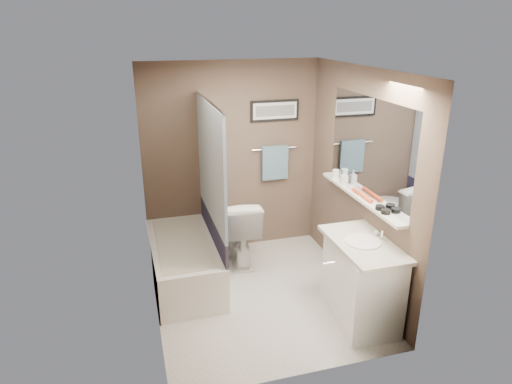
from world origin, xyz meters
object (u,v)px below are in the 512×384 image
object	(u,v)px
vanity	(361,282)
soap_bottle	(344,177)
bathtub	(184,262)
candle_bowl_near	(386,212)
hair_brush_back	(359,193)
toilet	(238,229)
hair_brush_front	(366,198)
glass_jar	(336,174)
candle_bowl_far	(380,208)

from	to	relation	value
vanity	soap_bottle	world-z (taller)	soap_bottle
bathtub	candle_bowl_near	world-z (taller)	candle_bowl_near
hair_brush_back	toilet	bearing A→B (deg)	137.96
hair_brush_front	glass_jar	distance (m)	0.72
bathtub	glass_jar	size ratio (longest dim) A/B	15.00
hair_brush_back	soap_bottle	bearing A→B (deg)	90.00
vanity	hair_brush_back	distance (m)	0.92
hair_brush_front	candle_bowl_near	bearing A→B (deg)	-90.00
hair_brush_back	soap_bottle	size ratio (longest dim) A/B	1.48
hair_brush_front	glass_jar	world-z (taller)	glass_jar
hair_brush_front	glass_jar	xyz separation A→B (m)	(0.00, 0.72, 0.03)
candle_bowl_far	soap_bottle	size ratio (longest dim) A/B	0.60
candle_bowl_far	hair_brush_back	xyz separation A→B (m)	(0.00, 0.43, 0.00)
hair_brush_front	glass_jar	size ratio (longest dim) A/B	2.20
bathtub	soap_bottle	size ratio (longest dim) A/B	10.06
toilet	candle_bowl_far	world-z (taller)	candle_bowl_far
toilet	candle_bowl_far	size ratio (longest dim) A/B	9.33
bathtub	candle_bowl_far	distance (m)	2.25
hair_brush_back	glass_jar	xyz separation A→B (m)	(0.00, 0.56, 0.03)
toilet	soap_bottle	distance (m)	1.45
candle_bowl_near	candle_bowl_far	size ratio (longest dim) A/B	1.00
candle_bowl_far	soap_bottle	world-z (taller)	soap_bottle
candle_bowl_far	hair_brush_front	size ratio (longest dim) A/B	0.41
candle_bowl_near	vanity	bearing A→B (deg)	178.40
bathtub	hair_brush_back	bearing A→B (deg)	-20.45
vanity	candle_bowl_far	world-z (taller)	candle_bowl_far
vanity	soap_bottle	bearing A→B (deg)	83.39
toilet	glass_jar	distance (m)	1.36
vanity	candle_bowl_far	xyz separation A→B (m)	(0.19, 0.09, 0.73)
vanity	glass_jar	distance (m)	1.33
vanity	glass_jar	size ratio (longest dim) A/B	9.00
toilet	candle_bowl_near	bearing A→B (deg)	129.96
candle_bowl_far	glass_jar	world-z (taller)	glass_jar
toilet	hair_brush_front	size ratio (longest dim) A/B	3.82
bathtub	soap_bottle	distance (m)	2.04
candle_bowl_near	hair_brush_front	distance (m)	0.37
candle_bowl_far	hair_brush_back	size ratio (longest dim) A/B	0.41
candle_bowl_far	bathtub	bearing A→B (deg)	149.44
candle_bowl_near	soap_bottle	bearing A→B (deg)	90.00
vanity	bathtub	bearing A→B (deg)	149.68
bathtub	hair_brush_front	size ratio (longest dim) A/B	6.82
candle_bowl_near	hair_brush_back	world-z (taller)	hair_brush_back
glass_jar	bathtub	bearing A→B (deg)	177.72
bathtub	vanity	world-z (taller)	vanity
hair_brush_front	toilet	bearing A→B (deg)	133.55
toilet	soap_bottle	world-z (taller)	soap_bottle
hair_brush_front	vanity	bearing A→B (deg)	-117.15
bathtub	glass_jar	distance (m)	2.01
hair_brush_back	soap_bottle	distance (m)	0.36
candle_bowl_near	glass_jar	distance (m)	1.08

